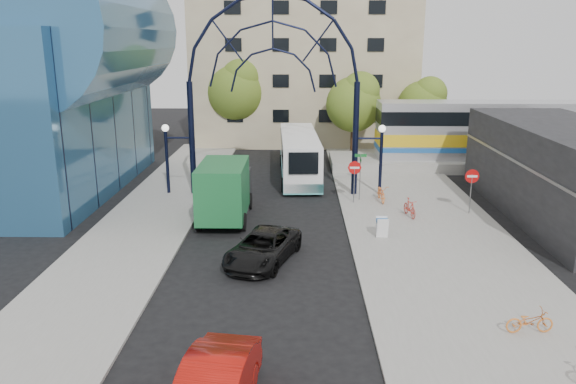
{
  "coord_description": "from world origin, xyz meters",
  "views": [
    {
      "loc": [
        1.51,
        -19.85,
        9.38
      ],
      "look_at": [
        1.04,
        6.0,
        2.36
      ],
      "focal_mm": 35.0,
      "sensor_mm": 36.0,
      "label": 1
    }
  ],
  "objects_px": {
    "city_bus": "(299,155)",
    "black_suv": "(263,247)",
    "sandwich_board": "(382,225)",
    "do_not_enter_sign": "(472,181)",
    "bike_near_b": "(410,208)",
    "tree_north_c": "(424,103)",
    "tree_north_a": "(355,101)",
    "bike_near_a": "(381,193)",
    "street_name_sign": "(360,167)",
    "gateway_arch": "(273,55)",
    "bike_far_c": "(530,321)",
    "train_car": "(546,130)",
    "green_truck": "(225,190)",
    "stop_sign": "(354,172)",
    "tree_north_b": "(237,89)"
  },
  "relations": [
    {
      "from": "do_not_enter_sign",
      "to": "city_bus",
      "type": "bearing_deg",
      "value": 136.7
    },
    {
      "from": "gateway_arch",
      "to": "tree_north_c",
      "type": "height_order",
      "value": "gateway_arch"
    },
    {
      "from": "stop_sign",
      "to": "do_not_enter_sign",
      "type": "height_order",
      "value": "stop_sign"
    },
    {
      "from": "train_car",
      "to": "tree_north_c",
      "type": "bearing_deg",
      "value": 143.04
    },
    {
      "from": "tree_north_c",
      "to": "tree_north_b",
      "type": "bearing_deg",
      "value": 172.88
    },
    {
      "from": "stop_sign",
      "to": "do_not_enter_sign",
      "type": "xyz_separation_m",
      "value": [
        6.2,
        -2.0,
        -0.02
      ]
    },
    {
      "from": "black_suv",
      "to": "bike_near_a",
      "type": "xyz_separation_m",
      "value": [
        6.47,
        9.33,
        -0.05
      ]
    },
    {
      "from": "bike_near_a",
      "to": "street_name_sign",
      "type": "bearing_deg",
      "value": 165.34
    },
    {
      "from": "do_not_enter_sign",
      "to": "bike_near_b",
      "type": "relative_size",
      "value": 1.52
    },
    {
      "from": "bike_near_a",
      "to": "green_truck",
      "type": "bearing_deg",
      "value": -162.94
    },
    {
      "from": "city_bus",
      "to": "black_suv",
      "type": "distance_m",
      "value": 15.97
    },
    {
      "from": "sandwich_board",
      "to": "stop_sign",
      "type": "bearing_deg",
      "value": 97.57
    },
    {
      "from": "gateway_arch",
      "to": "black_suv",
      "type": "distance_m",
      "value": 13.53
    },
    {
      "from": "tree_north_c",
      "to": "gateway_arch",
      "type": "bearing_deg",
      "value": -131.04
    },
    {
      "from": "train_car",
      "to": "bike_near_a",
      "type": "xyz_separation_m",
      "value": [
        -13.53,
        -9.67,
        -2.28
      ]
    },
    {
      "from": "do_not_enter_sign",
      "to": "black_suv",
      "type": "height_order",
      "value": "do_not_enter_sign"
    },
    {
      "from": "tree_north_a",
      "to": "tree_north_c",
      "type": "bearing_deg",
      "value": 18.44
    },
    {
      "from": "do_not_enter_sign",
      "to": "train_car",
      "type": "xyz_separation_m",
      "value": [
        9.0,
        12.0,
        0.93
      ]
    },
    {
      "from": "gateway_arch",
      "to": "sandwich_board",
      "type": "relative_size",
      "value": 13.8
    },
    {
      "from": "tree_north_a",
      "to": "tree_north_c",
      "type": "distance_m",
      "value": 6.33
    },
    {
      "from": "tree_north_a",
      "to": "tree_north_b",
      "type": "bearing_deg",
      "value": 158.2
    },
    {
      "from": "tree_north_b",
      "to": "city_bus",
      "type": "relative_size",
      "value": 0.71
    },
    {
      "from": "tree_north_c",
      "to": "bike_near_b",
      "type": "xyz_separation_m",
      "value": [
        -4.55,
        -18.59,
        -3.66
      ]
    },
    {
      "from": "tree_north_a",
      "to": "city_bus",
      "type": "xyz_separation_m",
      "value": [
        -4.53,
        -7.06,
        -3.01
      ]
    },
    {
      "from": "tree_north_c",
      "to": "bike_near_a",
      "type": "bearing_deg",
      "value": -109.93
    },
    {
      "from": "green_truck",
      "to": "tree_north_c",
      "type": "bearing_deg",
      "value": 52.2
    },
    {
      "from": "gateway_arch",
      "to": "black_suv",
      "type": "height_order",
      "value": "gateway_arch"
    },
    {
      "from": "bike_near_a",
      "to": "bike_far_c",
      "type": "bearing_deg",
      "value": -83.08
    },
    {
      "from": "gateway_arch",
      "to": "train_car",
      "type": "xyz_separation_m",
      "value": [
        20.0,
        8.0,
        -5.66
      ]
    },
    {
      "from": "train_car",
      "to": "bike_near_a",
      "type": "height_order",
      "value": "train_car"
    },
    {
      "from": "train_car",
      "to": "bike_far_c",
      "type": "xyz_separation_m",
      "value": [
        -10.91,
        -25.18,
        -2.37
      ]
    },
    {
      "from": "do_not_enter_sign",
      "to": "bike_near_a",
      "type": "bearing_deg",
      "value": 152.77
    },
    {
      "from": "do_not_enter_sign",
      "to": "green_truck",
      "type": "relative_size",
      "value": 0.39
    },
    {
      "from": "sandwich_board",
      "to": "tree_north_c",
      "type": "height_order",
      "value": "tree_north_c"
    },
    {
      "from": "do_not_enter_sign",
      "to": "tree_north_c",
      "type": "height_order",
      "value": "tree_north_c"
    },
    {
      "from": "train_car",
      "to": "green_truck",
      "type": "height_order",
      "value": "train_car"
    },
    {
      "from": "stop_sign",
      "to": "green_truck",
      "type": "height_order",
      "value": "green_truck"
    },
    {
      "from": "sandwich_board",
      "to": "black_suv",
      "type": "bearing_deg",
      "value": -152.01
    },
    {
      "from": "city_bus",
      "to": "bike_near_a",
      "type": "relative_size",
      "value": 5.87
    },
    {
      "from": "stop_sign",
      "to": "bike_near_a",
      "type": "bearing_deg",
      "value": 11.26
    },
    {
      "from": "gateway_arch",
      "to": "bike_far_c",
      "type": "relative_size",
      "value": 8.69
    },
    {
      "from": "tree_north_c",
      "to": "green_truck",
      "type": "xyz_separation_m",
      "value": [
        -14.51,
        -18.77,
        -2.66
      ]
    },
    {
      "from": "sandwich_board",
      "to": "black_suv",
      "type": "distance_m",
      "value": 6.34
    },
    {
      "from": "city_bus",
      "to": "green_truck",
      "type": "xyz_separation_m",
      "value": [
        -3.97,
        -9.71,
        0.02
      ]
    },
    {
      "from": "gateway_arch",
      "to": "bike_far_c",
      "type": "distance_m",
      "value": 21.03
    },
    {
      "from": "street_name_sign",
      "to": "sandwich_board",
      "type": "height_order",
      "value": "street_name_sign"
    },
    {
      "from": "stop_sign",
      "to": "street_name_sign",
      "type": "relative_size",
      "value": 0.89
    },
    {
      "from": "green_truck",
      "to": "street_name_sign",
      "type": "bearing_deg",
      "value": 24.34
    },
    {
      "from": "sandwich_board",
      "to": "train_car",
      "type": "height_order",
      "value": "train_car"
    },
    {
      "from": "stop_sign",
      "to": "sandwich_board",
      "type": "relative_size",
      "value": 2.53
    }
  ]
}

